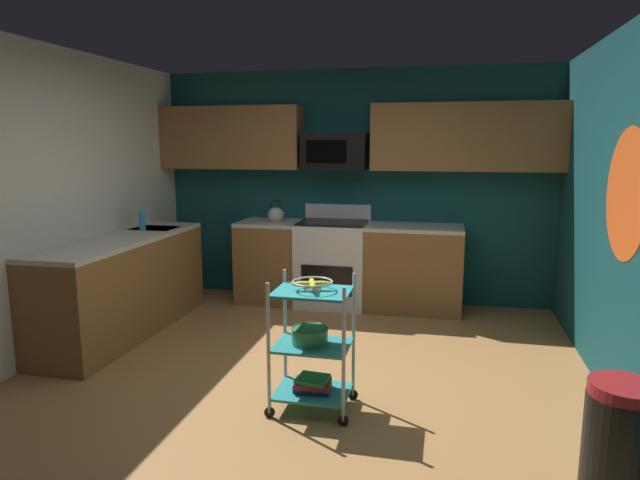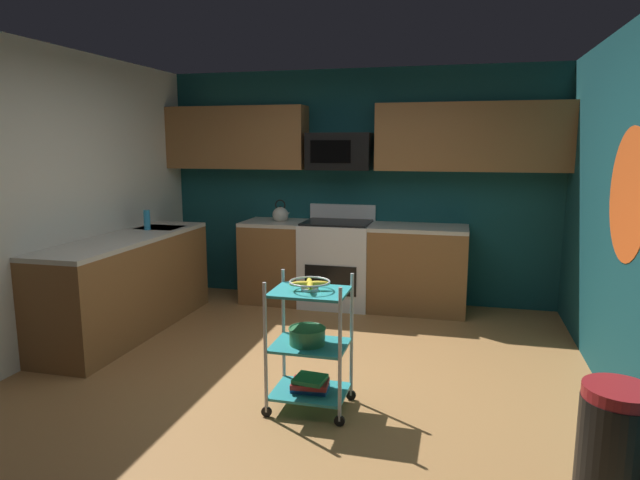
{
  "view_description": "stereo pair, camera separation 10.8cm",
  "coord_description": "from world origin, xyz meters",
  "px_view_note": "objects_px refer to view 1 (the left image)",
  "views": [
    {
      "loc": [
        1.03,
        -3.81,
        1.78
      ],
      "look_at": [
        0.1,
        0.29,
        1.05
      ],
      "focal_mm": 31.09,
      "sensor_mm": 36.0,
      "label": 1
    },
    {
      "loc": [
        1.14,
        -3.79,
        1.78
      ],
      "look_at": [
        0.1,
        0.29,
        1.05
      ],
      "focal_mm": 31.09,
      "sensor_mm": 36.0,
      "label": 2
    }
  ],
  "objects_px": {
    "microwave": "(335,151)",
    "mixing_bowl_large": "(310,335)",
    "fruit_bowl": "(312,284)",
    "kettle": "(276,215)",
    "dish_soap_bottle": "(142,221)",
    "book_stack": "(313,384)",
    "rolling_cart": "(313,345)",
    "oven_range": "(333,262)",
    "trash_can": "(619,448)"
  },
  "relations": [
    {
      "from": "mixing_bowl_large",
      "to": "kettle",
      "type": "relative_size",
      "value": 0.95
    },
    {
      "from": "fruit_bowl",
      "to": "trash_can",
      "type": "distance_m",
      "value": 1.92
    },
    {
      "from": "mixing_bowl_large",
      "to": "dish_soap_bottle",
      "type": "height_order",
      "value": "dish_soap_bottle"
    },
    {
      "from": "oven_range",
      "to": "book_stack",
      "type": "xyz_separation_m",
      "value": [
        0.37,
        -2.49,
        -0.3
      ]
    },
    {
      "from": "mixing_bowl_large",
      "to": "kettle",
      "type": "bearing_deg",
      "value": 112.02
    },
    {
      "from": "microwave",
      "to": "kettle",
      "type": "bearing_deg",
      "value": -170.6
    },
    {
      "from": "kettle",
      "to": "dish_soap_bottle",
      "type": "bearing_deg",
      "value": -140.29
    },
    {
      "from": "microwave",
      "to": "rolling_cart",
      "type": "relative_size",
      "value": 0.77
    },
    {
      "from": "rolling_cart",
      "to": "mixing_bowl_large",
      "type": "xyz_separation_m",
      "value": [
        -0.02,
        0.0,
        0.07
      ]
    },
    {
      "from": "mixing_bowl_large",
      "to": "oven_range",
      "type": "bearing_deg",
      "value": 97.98
    },
    {
      "from": "microwave",
      "to": "fruit_bowl",
      "type": "relative_size",
      "value": 2.57
    },
    {
      "from": "fruit_bowl",
      "to": "mixing_bowl_large",
      "type": "xyz_separation_m",
      "value": [
        -0.02,
        -0.0,
        -0.36
      ]
    },
    {
      "from": "mixing_bowl_large",
      "to": "book_stack",
      "type": "bearing_deg",
      "value": 0.0
    },
    {
      "from": "fruit_bowl",
      "to": "oven_range",
      "type": "bearing_deg",
      "value": 98.4
    },
    {
      "from": "book_stack",
      "to": "dish_soap_bottle",
      "type": "distance_m",
      "value": 2.78
    },
    {
      "from": "book_stack",
      "to": "trash_can",
      "type": "bearing_deg",
      "value": -22.53
    },
    {
      "from": "oven_range",
      "to": "fruit_bowl",
      "type": "relative_size",
      "value": 4.04
    },
    {
      "from": "oven_range",
      "to": "dish_soap_bottle",
      "type": "xyz_separation_m",
      "value": [
        -1.77,
        -0.93,
        0.54
      ]
    },
    {
      "from": "mixing_bowl_large",
      "to": "book_stack",
      "type": "distance_m",
      "value": 0.34
    },
    {
      "from": "rolling_cart",
      "to": "dish_soap_bottle",
      "type": "relative_size",
      "value": 4.57
    },
    {
      "from": "rolling_cart",
      "to": "kettle",
      "type": "relative_size",
      "value": 3.47
    },
    {
      "from": "kettle",
      "to": "dish_soap_bottle",
      "type": "distance_m",
      "value": 1.45
    },
    {
      "from": "dish_soap_bottle",
      "to": "microwave",
      "type": "bearing_deg",
      "value": 30.32
    },
    {
      "from": "oven_range",
      "to": "rolling_cart",
      "type": "relative_size",
      "value": 1.2
    },
    {
      "from": "rolling_cart",
      "to": "oven_range",
      "type": "bearing_deg",
      "value": 98.4
    },
    {
      "from": "microwave",
      "to": "mixing_bowl_large",
      "type": "height_order",
      "value": "microwave"
    },
    {
      "from": "book_stack",
      "to": "kettle",
      "type": "height_order",
      "value": "kettle"
    },
    {
      "from": "microwave",
      "to": "mixing_bowl_large",
      "type": "bearing_deg",
      "value": -82.33
    },
    {
      "from": "fruit_bowl",
      "to": "mixing_bowl_large",
      "type": "height_order",
      "value": "fruit_bowl"
    },
    {
      "from": "mixing_bowl_large",
      "to": "trash_can",
      "type": "xyz_separation_m",
      "value": [
        1.72,
        -0.7,
        -0.19
      ]
    },
    {
      "from": "oven_range",
      "to": "dish_soap_bottle",
      "type": "height_order",
      "value": "dish_soap_bottle"
    },
    {
      "from": "oven_range",
      "to": "mixing_bowl_large",
      "type": "bearing_deg",
      "value": -82.02
    },
    {
      "from": "dish_soap_bottle",
      "to": "book_stack",
      "type": "bearing_deg",
      "value": -35.99
    },
    {
      "from": "rolling_cart",
      "to": "book_stack",
      "type": "distance_m",
      "value": 0.28
    },
    {
      "from": "rolling_cart",
      "to": "mixing_bowl_large",
      "type": "relative_size",
      "value": 3.63
    },
    {
      "from": "rolling_cart",
      "to": "microwave",
      "type": "bearing_deg",
      "value": 98.07
    },
    {
      "from": "mixing_bowl_large",
      "to": "dish_soap_bottle",
      "type": "bearing_deg",
      "value": 143.78
    },
    {
      "from": "fruit_bowl",
      "to": "trash_can",
      "type": "bearing_deg",
      "value": -22.53
    },
    {
      "from": "fruit_bowl",
      "to": "trash_can",
      "type": "relative_size",
      "value": 0.41
    },
    {
      "from": "oven_range",
      "to": "dish_soap_bottle",
      "type": "distance_m",
      "value": 2.07
    },
    {
      "from": "fruit_bowl",
      "to": "kettle",
      "type": "xyz_separation_m",
      "value": [
        -1.02,
        2.48,
        0.12
      ]
    },
    {
      "from": "rolling_cart",
      "to": "mixing_bowl_large",
      "type": "distance_m",
      "value": 0.07
    },
    {
      "from": "mixing_bowl_large",
      "to": "trash_can",
      "type": "bearing_deg",
      "value": -22.31
    },
    {
      "from": "microwave",
      "to": "book_stack",
      "type": "bearing_deg",
      "value": -81.93
    },
    {
      "from": "book_stack",
      "to": "dish_soap_bottle",
      "type": "height_order",
      "value": "dish_soap_bottle"
    },
    {
      "from": "fruit_bowl",
      "to": "book_stack",
      "type": "bearing_deg",
      "value": -45.0
    },
    {
      "from": "kettle",
      "to": "trash_can",
      "type": "height_order",
      "value": "kettle"
    },
    {
      "from": "rolling_cart",
      "to": "trash_can",
      "type": "height_order",
      "value": "rolling_cart"
    },
    {
      "from": "oven_range",
      "to": "mixing_bowl_large",
      "type": "relative_size",
      "value": 4.37
    },
    {
      "from": "oven_range",
      "to": "fruit_bowl",
      "type": "xyz_separation_m",
      "value": [
        0.37,
        -2.49,
        0.4
      ]
    }
  ]
}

